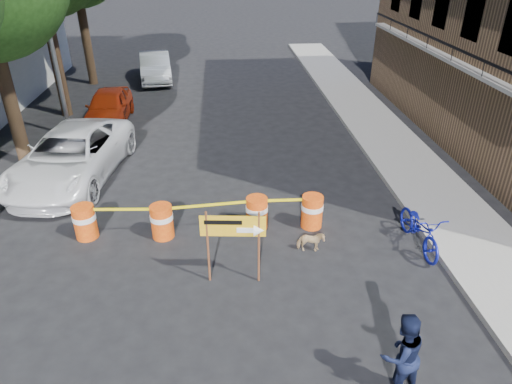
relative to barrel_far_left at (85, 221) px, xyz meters
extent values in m
plane|color=black|center=(3.61, -2.28, -0.47)|extent=(120.00, 120.00, 0.00)
cube|color=gray|center=(9.81, 3.72, -0.40)|extent=(2.40, 40.00, 0.15)
cylinder|color=#332316|center=(-3.19, 4.72, 1.91)|extent=(0.44, 0.44, 4.76)
cylinder|color=#332316|center=(-3.19, 9.72, 2.19)|extent=(0.44, 0.44, 5.32)
cylinder|color=#332316|center=(-3.19, 14.72, 1.99)|extent=(0.44, 0.44, 4.93)
cylinder|color=gray|center=(-2.39, 7.22, 3.53)|extent=(0.16, 0.16, 8.00)
cylinder|color=red|center=(0.00, 0.00, -0.02)|extent=(0.56, 0.56, 0.90)
cylinder|color=white|center=(0.00, 0.00, 0.13)|extent=(0.58, 0.58, 0.14)
cylinder|color=red|center=(1.95, -0.14, -0.02)|extent=(0.56, 0.56, 0.90)
cylinder|color=white|center=(1.95, -0.14, 0.13)|extent=(0.58, 0.58, 0.14)
cylinder|color=red|center=(4.39, 0.08, -0.02)|extent=(0.56, 0.56, 0.90)
cylinder|color=white|center=(4.39, 0.08, 0.13)|extent=(0.58, 0.58, 0.14)
cylinder|color=red|center=(5.85, 0.05, -0.02)|extent=(0.56, 0.56, 0.90)
cylinder|color=white|center=(5.85, 0.05, 0.13)|extent=(0.58, 0.58, 0.14)
cylinder|color=#592D19|center=(3.16, -1.97, 0.43)|extent=(0.05, 0.05, 1.80)
cylinder|color=#592D19|center=(4.26, -2.08, 0.43)|extent=(0.05, 0.05, 1.80)
cube|color=gold|center=(3.71, -2.02, 0.98)|extent=(1.40, 0.17, 0.50)
cube|color=white|center=(3.99, -2.07, 0.89)|extent=(0.40, 0.05, 0.12)
cone|color=white|center=(4.25, -2.10, 0.89)|extent=(0.24, 0.28, 0.26)
cube|color=black|center=(3.51, -2.02, 1.08)|extent=(0.80, 0.09, 0.10)
imported|color=#101732|center=(6.34, -5.06, 0.33)|extent=(0.91, 0.79, 1.61)
imported|color=#141CAA|center=(8.31, -1.08, 0.55)|extent=(0.77, 1.11, 2.04)
imported|color=tan|center=(5.61, -1.08, -0.20)|extent=(0.68, 0.36, 0.55)
imported|color=white|center=(-1.19, 3.41, 0.31)|extent=(3.36, 5.94, 1.57)
imported|color=#9D280D|center=(-1.09, 8.61, 0.21)|extent=(1.67, 4.03, 1.36)
imported|color=silver|center=(0.10, 15.12, 0.26)|extent=(2.14, 4.59, 1.46)
camera|label=1|loc=(3.56, -10.07, 6.24)|focal=32.00mm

